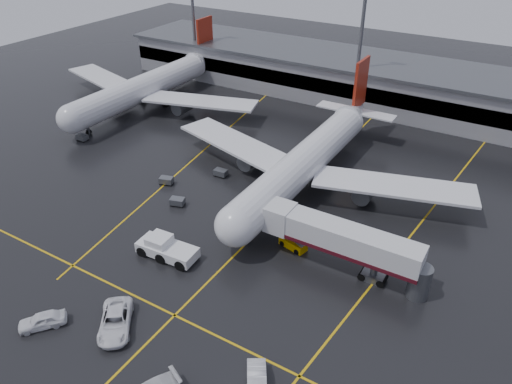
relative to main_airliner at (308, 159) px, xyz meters
The scene contains 21 objects.
ground 10.57m from the main_airliner, 90.00° to the right, with size 220.00×220.00×0.00m, color black.
apron_line_centre 10.57m from the main_airliner, 90.00° to the right, with size 0.25×90.00×0.02m, color gold.
apron_line_stop 31.98m from the main_airliner, 90.00° to the right, with size 60.00×0.25×0.02m, color gold.
apron_line_left 20.44m from the main_airliner, behind, with size 0.25×70.00×0.02m, color gold.
apron_line_right 18.49m from the main_airliner, ahead, with size 0.25×70.00×0.02m, color gold.
terminal 38.23m from the main_airliner, 90.00° to the left, with size 122.00×19.00×8.60m.
light_mast_left 56.34m from the main_airliner, 144.33° to the left, with size 3.00×1.20×25.45m.
light_mast_mid 34.26m from the main_airliner, 98.80° to the left, with size 3.00×1.20×25.45m.
main_airliner is the anchor object (origin of this frame).
second_airliner 43.68m from the main_airliner, 164.05° to the left, with size 48.80×45.60×14.10m.
jet_bridge 19.68m from the main_airliner, 52.90° to the right, with size 19.90×3.40×6.05m.
pushback_tractor 25.67m from the main_airliner, 106.20° to the right, with size 7.74×3.68×2.70m.
belt_loader 16.38m from the main_airliner, 70.21° to the right, with size 3.82×2.37×2.26m.
service_van_a 36.41m from the main_airliner, 96.38° to the right, with size 3.00×6.51×1.81m, color white.
service_van_c 37.00m from the main_airliner, 71.07° to the right, with size 1.72×4.94×1.63m, color white.
service_van_d 41.25m from the main_airliner, 104.96° to the right, with size 1.89×4.70×1.60m, color white.
baggage_cart_a 20.15m from the main_airliner, 131.25° to the right, with size 2.30×1.84×1.12m.
baggage_cart_b 21.67m from the main_airliner, 148.58° to the right, with size 2.30×1.84×1.12m.
baggage_cart_c 13.91m from the main_airliner, 158.59° to the right, with size 2.08×1.42×1.12m.
baggage_cart_d 47.57m from the main_airliner, behind, with size 2.19×1.61×1.12m.
baggage_cart_e 41.84m from the main_airliner, behind, with size 2.04×1.36×1.12m.
Camera 1 is at (25.98, -48.71, 37.81)m, focal length 33.90 mm.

